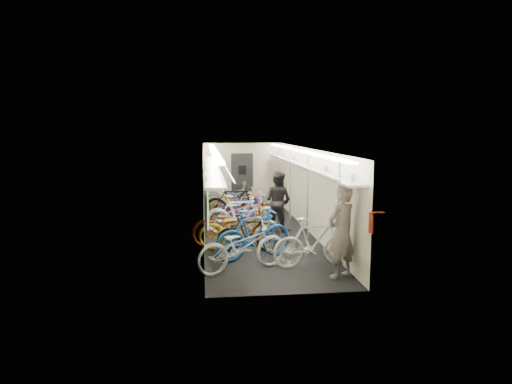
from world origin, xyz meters
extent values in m
plane|color=black|center=(0.00, 0.00, 0.00)|extent=(10.00, 10.00, 0.00)
plane|color=white|center=(0.00, 0.00, 2.40)|extent=(10.00, 10.00, 0.00)
plane|color=beige|center=(-1.50, 0.00, 1.20)|extent=(0.00, 10.00, 10.00)
plane|color=beige|center=(1.50, 0.00, 1.20)|extent=(0.00, 10.00, 10.00)
plane|color=beige|center=(0.00, 5.00, 1.20)|extent=(3.00, 0.00, 3.00)
plane|color=beige|center=(0.00, -5.00, 1.20)|extent=(3.00, 0.00, 3.00)
cube|color=black|center=(-1.46, -3.20, 1.25)|extent=(0.06, 1.10, 0.80)
cube|color=#B8E263|center=(-1.42, -3.20, 1.25)|extent=(0.02, 0.96, 0.66)
cube|color=black|center=(-1.46, -1.00, 1.25)|extent=(0.06, 1.10, 0.80)
cube|color=#B8E263|center=(-1.42, -1.00, 1.25)|extent=(0.02, 0.96, 0.66)
cube|color=black|center=(-1.46, 1.20, 1.25)|extent=(0.06, 1.10, 0.80)
cube|color=#B8E263|center=(-1.42, 1.20, 1.25)|extent=(0.02, 0.96, 0.66)
cube|color=black|center=(-1.46, 3.40, 1.25)|extent=(0.06, 1.10, 0.80)
cube|color=#B8E263|center=(-1.42, 3.40, 1.25)|extent=(0.02, 0.96, 0.66)
cube|color=yellow|center=(-1.45, -2.10, 1.30)|extent=(0.02, 0.22, 0.30)
cube|color=yellow|center=(-1.45, 0.10, 1.30)|extent=(0.02, 0.22, 0.30)
cube|color=yellow|center=(-1.45, 2.30, 1.30)|extent=(0.02, 0.22, 0.30)
cube|color=black|center=(0.00, 4.94, 1.00)|extent=(0.85, 0.08, 2.00)
cube|color=#999BA0|center=(-1.28, 0.00, 1.92)|extent=(0.40, 9.70, 0.05)
cube|color=#999BA0|center=(1.28, 0.00, 1.92)|extent=(0.40, 9.70, 0.05)
cylinder|color=silver|center=(-0.95, 0.00, 2.02)|extent=(0.04, 9.70, 0.04)
cylinder|color=silver|center=(0.95, 0.00, 2.02)|extent=(0.04, 9.70, 0.04)
cube|color=white|center=(-1.20, 0.00, 2.34)|extent=(0.18, 9.60, 0.04)
cube|color=white|center=(1.20, 0.00, 2.34)|extent=(0.18, 9.60, 0.04)
cylinder|color=silver|center=(1.25, -3.80, 1.20)|extent=(0.05, 0.05, 2.38)
cylinder|color=silver|center=(1.25, -1.00, 1.20)|extent=(0.05, 0.05, 2.38)
cylinder|color=silver|center=(1.25, 1.50, 1.20)|extent=(0.05, 0.05, 2.38)
cylinder|color=silver|center=(1.25, 4.00, 1.20)|extent=(0.05, 0.05, 2.38)
imported|color=#BBBCC0|center=(-0.72, -3.56, 0.54)|extent=(2.17, 1.44, 1.08)
imported|color=#194C98|center=(-0.38, -2.70, 0.58)|extent=(2.00, 1.26, 1.17)
imported|color=maroon|center=(-0.73, -1.84, 0.58)|extent=(2.32, 1.21, 1.16)
imported|color=black|center=(-0.44, -2.11, 0.46)|extent=(1.59, 0.66, 0.92)
imported|color=gold|center=(-0.67, -1.78, 0.52)|extent=(1.98, 0.73, 1.04)
imported|color=silver|center=(-0.53, -0.06, 0.55)|extent=(1.86, 0.61, 1.10)
imported|color=#A4A5A8|center=(-0.42, 0.02, 0.57)|extent=(2.21, 0.88, 1.14)
imported|color=#192598|center=(-0.31, 0.42, 0.53)|extent=(1.83, 1.01, 1.06)
imported|color=maroon|center=(-0.39, 0.87, 0.47)|extent=(1.84, 0.77, 0.94)
imported|color=black|center=(-0.53, 1.85, 0.58)|extent=(1.94, 0.58, 1.16)
imported|color=gold|center=(-0.34, 2.51, 0.48)|extent=(1.83, 0.65, 0.96)
imported|color=silver|center=(0.83, -3.46, 0.55)|extent=(1.86, 0.71, 1.09)
imported|color=slate|center=(-0.54, 3.66, 0.50)|extent=(1.94, 0.80, 1.00)
imported|color=slate|center=(-0.48, 4.00, 0.50)|extent=(1.94, 0.80, 1.00)
imported|color=gray|center=(1.20, -4.17, 0.93)|extent=(0.81, 0.73, 1.86)
imported|color=black|center=(0.63, 0.15, 0.87)|extent=(1.07, 1.05, 1.74)
cube|color=red|center=(1.60, -5.00, 1.28)|extent=(0.29, 0.20, 0.38)
camera|label=1|loc=(-1.49, -12.75, 2.97)|focal=32.00mm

